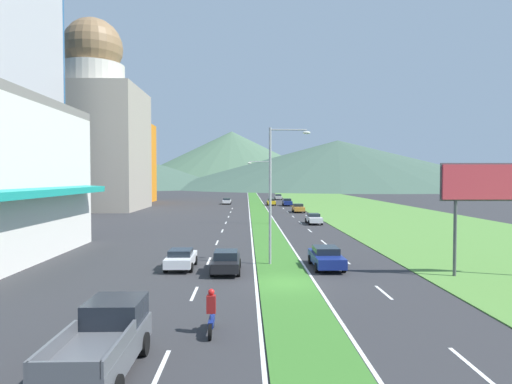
% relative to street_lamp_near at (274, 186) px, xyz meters
% --- Properties ---
extents(ground_plane, '(600.00, 600.00, 0.00)m').
position_rel_street_lamp_near_xyz_m(ground_plane, '(0.32, -5.60, -5.57)').
color(ground_plane, '#2D2D30').
extents(grass_median, '(3.20, 240.00, 0.06)m').
position_rel_street_lamp_near_xyz_m(grass_median, '(0.32, 54.40, -5.54)').
color(grass_median, '#387028').
rests_on(grass_median, ground_plane).
extents(grass_verge_right, '(24.00, 240.00, 0.06)m').
position_rel_street_lamp_near_xyz_m(grass_verge_right, '(20.92, 54.40, -5.54)').
color(grass_verge_right, '#518438').
rests_on(grass_verge_right, ground_plane).
extents(lane_dash_left_1, '(0.16, 2.80, 0.01)m').
position_rel_street_lamp_near_xyz_m(lane_dash_left_1, '(-4.78, -16.59, -5.57)').
color(lane_dash_left_1, silver).
rests_on(lane_dash_left_1, ground_plane).
extents(lane_dash_left_2, '(0.16, 2.80, 0.01)m').
position_rel_street_lamp_near_xyz_m(lane_dash_left_2, '(-4.78, -7.59, -5.57)').
color(lane_dash_left_2, silver).
rests_on(lane_dash_left_2, ground_plane).
extents(lane_dash_left_3, '(0.16, 2.80, 0.01)m').
position_rel_street_lamp_near_xyz_m(lane_dash_left_3, '(-4.78, 1.42, -5.57)').
color(lane_dash_left_3, silver).
rests_on(lane_dash_left_3, ground_plane).
extents(lane_dash_left_4, '(0.16, 2.80, 0.01)m').
position_rel_street_lamp_near_xyz_m(lane_dash_left_4, '(-4.78, 10.42, -5.57)').
color(lane_dash_left_4, silver).
rests_on(lane_dash_left_4, ground_plane).
extents(lane_dash_left_5, '(0.16, 2.80, 0.01)m').
position_rel_street_lamp_near_xyz_m(lane_dash_left_5, '(-4.78, 19.42, -5.57)').
color(lane_dash_left_5, silver).
rests_on(lane_dash_left_5, ground_plane).
extents(lane_dash_left_6, '(0.16, 2.80, 0.01)m').
position_rel_street_lamp_near_xyz_m(lane_dash_left_6, '(-4.78, 28.43, -5.57)').
color(lane_dash_left_6, silver).
rests_on(lane_dash_left_6, ground_plane).
extents(lane_dash_left_7, '(0.16, 2.80, 0.01)m').
position_rel_street_lamp_near_xyz_m(lane_dash_left_7, '(-4.78, 37.43, -5.57)').
color(lane_dash_left_7, silver).
rests_on(lane_dash_left_7, ground_plane).
extents(lane_dash_left_8, '(0.16, 2.80, 0.01)m').
position_rel_street_lamp_near_xyz_m(lane_dash_left_8, '(-4.78, 46.43, -5.57)').
color(lane_dash_left_8, silver).
rests_on(lane_dash_left_8, ground_plane).
extents(lane_dash_left_9, '(0.16, 2.80, 0.01)m').
position_rel_street_lamp_near_xyz_m(lane_dash_left_9, '(-4.78, 55.44, -5.57)').
color(lane_dash_left_9, silver).
rests_on(lane_dash_left_9, ground_plane).
extents(lane_dash_right_1, '(0.16, 2.80, 0.01)m').
position_rel_street_lamp_near_xyz_m(lane_dash_right_1, '(5.42, -16.59, -5.57)').
color(lane_dash_right_1, silver).
rests_on(lane_dash_right_1, ground_plane).
extents(lane_dash_right_2, '(0.16, 2.80, 0.01)m').
position_rel_street_lamp_near_xyz_m(lane_dash_right_2, '(5.42, -7.59, -5.57)').
color(lane_dash_right_2, silver).
rests_on(lane_dash_right_2, ground_plane).
extents(lane_dash_right_3, '(0.16, 2.80, 0.01)m').
position_rel_street_lamp_near_xyz_m(lane_dash_right_3, '(5.42, 1.42, -5.57)').
color(lane_dash_right_3, silver).
rests_on(lane_dash_right_3, ground_plane).
extents(lane_dash_right_4, '(0.16, 2.80, 0.01)m').
position_rel_street_lamp_near_xyz_m(lane_dash_right_4, '(5.42, 10.42, -5.57)').
color(lane_dash_right_4, silver).
rests_on(lane_dash_right_4, ground_plane).
extents(lane_dash_right_5, '(0.16, 2.80, 0.01)m').
position_rel_street_lamp_near_xyz_m(lane_dash_right_5, '(5.42, 19.42, -5.57)').
color(lane_dash_right_5, silver).
rests_on(lane_dash_right_5, ground_plane).
extents(lane_dash_right_6, '(0.16, 2.80, 0.01)m').
position_rel_street_lamp_near_xyz_m(lane_dash_right_6, '(5.42, 28.43, -5.57)').
color(lane_dash_right_6, silver).
rests_on(lane_dash_right_6, ground_plane).
extents(lane_dash_right_7, '(0.16, 2.80, 0.01)m').
position_rel_street_lamp_near_xyz_m(lane_dash_right_7, '(5.42, 37.43, -5.57)').
color(lane_dash_right_7, silver).
rests_on(lane_dash_right_7, ground_plane).
extents(lane_dash_right_8, '(0.16, 2.80, 0.01)m').
position_rel_street_lamp_near_xyz_m(lane_dash_right_8, '(5.42, 46.43, -5.57)').
color(lane_dash_right_8, silver).
rests_on(lane_dash_right_8, ground_plane).
extents(lane_dash_right_9, '(0.16, 2.80, 0.01)m').
position_rel_street_lamp_near_xyz_m(lane_dash_right_9, '(5.42, 55.44, -5.57)').
color(lane_dash_right_9, silver).
rests_on(lane_dash_right_9, ground_plane).
extents(edge_line_median_left, '(0.16, 240.00, 0.01)m').
position_rel_street_lamp_near_xyz_m(edge_line_median_left, '(-1.43, 54.40, -5.57)').
color(edge_line_median_left, silver).
rests_on(edge_line_median_left, ground_plane).
extents(edge_line_median_right, '(0.16, 240.00, 0.01)m').
position_rel_street_lamp_near_xyz_m(edge_line_median_right, '(2.07, 54.40, -5.57)').
color(edge_line_median_right, silver).
rests_on(edge_line_median_right, ground_plane).
extents(domed_building, '(17.94, 17.94, 36.47)m').
position_rel_street_lamp_near_xyz_m(domed_building, '(-31.22, 53.45, 9.67)').
color(domed_building, '#9E9384').
rests_on(domed_building, ground_plane).
extents(midrise_colored, '(17.28, 17.28, 19.64)m').
position_rel_street_lamp_near_xyz_m(midrise_colored, '(-34.41, 75.99, 4.25)').
color(midrise_colored, orange).
rests_on(midrise_colored, ground_plane).
extents(hill_far_left, '(226.84, 226.84, 26.41)m').
position_rel_street_lamp_near_xyz_m(hill_far_left, '(-110.43, 255.64, 7.63)').
color(hill_far_left, '#3D5647').
rests_on(hill_far_left, ground_plane).
extents(hill_far_center, '(165.04, 165.04, 40.40)m').
position_rel_street_lamp_near_xyz_m(hill_far_center, '(-12.78, 292.73, 14.63)').
color(hill_far_center, '#47664C').
rests_on(hill_far_center, ground_plane).
extents(hill_far_right, '(215.18, 215.18, 28.97)m').
position_rel_street_lamp_near_xyz_m(hill_far_right, '(54.49, 235.10, 8.91)').
color(hill_far_right, '#3D5647').
rests_on(hill_far_right, ground_plane).
extents(street_lamp_near, '(2.96, 0.32, 9.73)m').
position_rel_street_lamp_near_xyz_m(street_lamp_near, '(0.00, 0.00, 0.00)').
color(street_lamp_near, '#99999E').
rests_on(street_lamp_near, ground_plane).
extents(street_lamp_mid, '(3.23, 0.50, 8.44)m').
position_rel_street_lamp_near_xyz_m(street_lamp_mid, '(0.87, 26.65, -0.64)').
color(street_lamp_mid, '#99999E').
rests_on(street_lamp_mid, ground_plane).
extents(billboard_roadside, '(6.05, 0.28, 7.11)m').
position_rel_street_lamp_near_xyz_m(billboard_roadside, '(13.06, -4.08, -0.03)').
color(billboard_roadside, '#4C4C51').
rests_on(billboard_roadside, ground_plane).
extents(car_0, '(1.89, 4.00, 1.34)m').
position_rel_street_lamp_near_xyz_m(car_0, '(-6.45, -1.18, -4.87)').
color(car_0, silver).
rests_on(car_0, ground_plane).
extents(car_1, '(1.89, 4.23, 1.44)m').
position_rel_street_lamp_near_xyz_m(car_1, '(-3.32, -2.41, -4.84)').
color(car_1, black).
rests_on(car_1, ground_plane).
extents(car_2, '(1.97, 4.21, 1.52)m').
position_rel_street_lamp_near_xyz_m(car_2, '(6.93, 89.30, -4.80)').
color(car_2, '#B2B2B7').
rests_on(car_2, ground_plane).
extents(car_3, '(2.00, 4.26, 1.51)m').
position_rel_street_lamp_near_xyz_m(car_3, '(7.25, 45.75, -4.80)').
color(car_3, '#C6842D').
rests_on(car_3, ground_plane).
extents(car_4, '(1.98, 4.54, 1.57)m').
position_rel_street_lamp_near_xyz_m(car_4, '(6.96, 63.32, -4.77)').
color(car_4, navy).
rests_on(car_4, ground_plane).
extents(car_5, '(1.92, 4.20, 1.46)m').
position_rel_street_lamp_near_xyz_m(car_5, '(3.59, 65.40, -4.82)').
color(car_5, yellow).
rests_on(car_5, ground_plane).
extents(car_6, '(1.87, 4.66, 1.37)m').
position_rel_street_lamp_near_xyz_m(car_6, '(7.03, 26.86, -4.85)').
color(car_6, silver).
rests_on(car_6, ground_plane).
extents(car_7, '(2.02, 4.67, 1.43)m').
position_rel_street_lamp_near_xyz_m(car_7, '(3.49, -1.17, -4.83)').
color(car_7, navy).
rests_on(car_7, ground_plane).
extents(car_8, '(1.95, 4.80, 1.39)m').
position_rel_street_lamp_near_xyz_m(car_8, '(-6.49, 69.54, -4.85)').
color(car_8, silver).
rests_on(car_8, ground_plane).
extents(pickup_truck_0, '(2.18, 5.40, 2.00)m').
position_rel_street_lamp_near_xyz_m(pickup_truck_0, '(-6.54, -16.87, -4.59)').
color(pickup_truck_0, '#515459').
rests_on(pickup_truck_0, ground_plane).
extents(motorcycle_rider, '(0.36, 2.00, 1.80)m').
position_rel_street_lamp_near_xyz_m(motorcycle_rider, '(-3.39, -13.52, -4.83)').
color(motorcycle_rider, black).
rests_on(motorcycle_rider, ground_plane).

